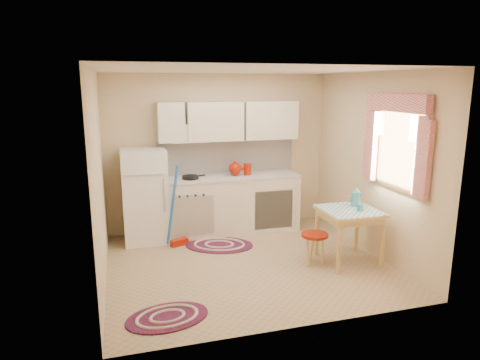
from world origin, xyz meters
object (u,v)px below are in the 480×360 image
(table, at_px, (348,236))
(stool, at_px, (314,249))
(fridge, at_px, (145,196))
(base_cabinets, at_px, (228,205))

(table, distance_m, stool, 0.49)
(stool, bearing_deg, fridge, 144.09)
(fridge, xyz_separation_m, base_cabinets, (1.29, 0.05, -0.26))
(fridge, distance_m, table, 2.99)
(base_cabinets, relative_size, stool, 5.36)
(fridge, height_order, table, fridge)
(fridge, distance_m, base_cabinets, 1.32)
(base_cabinets, height_order, table, base_cabinets)
(table, bearing_deg, stool, 173.97)
(base_cabinets, bearing_deg, stool, -63.28)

